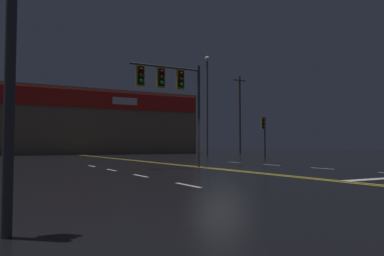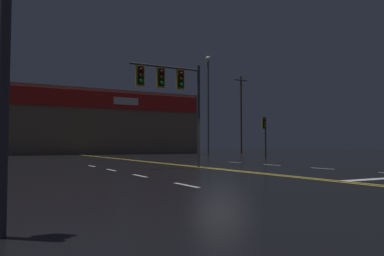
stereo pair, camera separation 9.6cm
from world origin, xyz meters
TOP-DOWN VIEW (x-y plane):
  - ground_plane at (0.00, 0.00)m, footprint 200.00×200.00m
  - road_markings at (0.83, -1.20)m, footprint 13.52×60.00m
  - traffic_signal_median at (-1.68, 1.88)m, footprint 3.72×0.36m
  - traffic_signal_corner_northeast at (10.49, 9.66)m, footprint 0.42×0.36m
  - streetlight_near_left at (11.33, 20.11)m, footprint 0.56×0.56m
  - building_backdrop at (0.00, 35.77)m, footprint 31.89×10.23m
  - utility_pole_row at (-1.41, 30.22)m, footprint 48.32×0.26m

SIDE VIEW (x-z plane):
  - ground_plane at x=0.00m, z-range 0.00..0.00m
  - road_markings at x=0.83m, z-range 0.00..0.01m
  - traffic_signal_corner_northeast at x=10.49m, z-range 0.81..4.25m
  - traffic_signal_median at x=-1.68m, z-range 1.43..6.55m
  - building_backdrop at x=0.00m, z-range 0.01..8.10m
  - utility_pole_row at x=-1.41m, z-range -0.13..12.58m
  - streetlight_near_left at x=11.33m, z-range 1.37..12.17m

